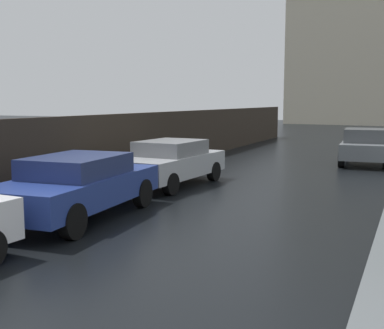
{
  "coord_description": "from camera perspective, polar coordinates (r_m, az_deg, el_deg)",
  "views": [
    {
      "loc": [
        4.56,
        -3.84,
        2.53
      ],
      "look_at": [
        0.28,
        5.63,
        1.18
      ],
      "focal_mm": 46.45,
      "sensor_mm": 36.0,
      "label": 1
    }
  ],
  "objects": [
    {
      "name": "car_grey_near_kerb",
      "position": [
        20.84,
        19.24,
        1.99
      ],
      "size": [
        1.99,
        4.01,
        1.43
      ],
      "rotation": [
        0.0,
        0.0,
        0.06
      ],
      "color": "slate",
      "rests_on": "ground"
    },
    {
      "name": "car_silver_far_ahead",
      "position": [
        14.85,
        -2.54,
        0.31
      ],
      "size": [
        2.05,
        4.2,
        1.34
      ],
      "rotation": [
        0.0,
        0.0,
        3.08
      ],
      "color": "#B2B5BA",
      "rests_on": "ground"
    },
    {
      "name": "car_blue_far_lane",
      "position": [
        10.94,
        -13.04,
        -2.28
      ],
      "size": [
        2.17,
        4.58,
        1.36
      ],
      "rotation": [
        0.0,
        0.0,
        3.22
      ],
      "color": "navy",
      "rests_on": "ground"
    }
  ]
}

